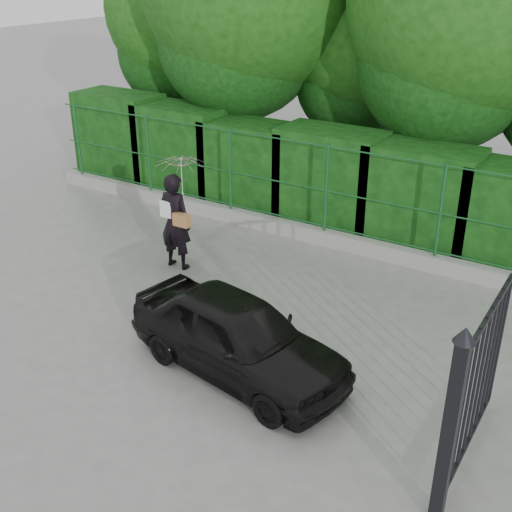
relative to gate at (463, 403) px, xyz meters
The scene contains 7 objects.
ground 4.81m from the gate, behind, with size 80.00×80.00×0.00m, color gray.
kerb 7.04m from the gate, 131.36° to the left, with size 14.00×0.25×0.30m, color #9E9E99.
fence 6.82m from the gate, 129.97° to the left, with size 14.13×0.06×1.80m.
hedge 7.87m from the gate, 127.67° to the left, with size 14.20×1.20×2.23m.
gate is the anchor object (origin of this frame).
woman 6.65m from the gate, 154.74° to the left, with size 0.94×0.90×2.18m.
car 3.36m from the gate, 169.37° to the left, with size 1.38×3.43×1.17m, color black.
Camera 1 is at (5.63, -6.43, 5.45)m, focal length 45.00 mm.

